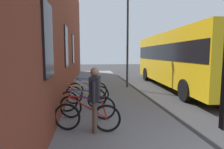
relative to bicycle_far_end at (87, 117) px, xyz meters
The scene contains 11 objects.
ground 5.08m from the bicycle_far_end, 46.70° to the right, with size 60.00×60.00×0.00m, color #2D2D30.
sidewalk_pavement 5.56m from the bicycle_far_end, ahead, with size 24.00×3.50×0.12m, color slate.
station_facade 7.37m from the bicycle_far_end, ahead, with size 22.00×0.65×7.75m.
bicycle_far_end is the anchor object (origin of this frame).
bicycle_nearest_sign 0.95m from the bicycle_far_end, ahead, with size 0.60×1.73×0.97m.
bicycle_leaning_wall 1.89m from the bicycle_far_end, ahead, with size 0.58×1.74×0.97m.
bicycle_end_of_row 2.75m from the bicycle_far_end, ahead, with size 0.48×1.77×0.97m.
bicycle_beside_lamp 3.66m from the bicycle_far_end, ahead, with size 0.48×1.77×0.97m.
city_bus 8.62m from the bicycle_far_end, 41.90° to the right, with size 10.61×3.04×3.35m.
pedestrian_crossing_street 0.66m from the bicycle_far_end, 105.71° to the right, with size 0.62×0.32×1.66m.
street_lamp 7.25m from the bicycle_far_end, 20.82° to the right, with size 0.28×0.28×5.39m.
Camera 1 is at (-2.22, 2.64, 2.12)m, focal length 30.27 mm.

